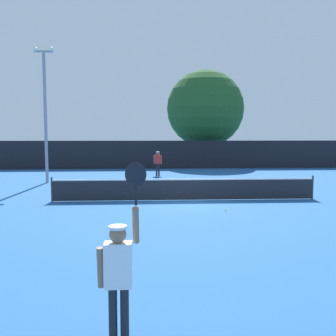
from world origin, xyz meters
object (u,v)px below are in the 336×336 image
at_px(tennis_ball, 226,210).
at_px(large_tree, 205,109).
at_px(light_pole, 45,106).
at_px(parked_car_near, 185,155).
at_px(player_receiving, 158,161).
at_px(player_serving, 119,266).
at_px(parked_car_mid, 218,154).

xyz_separation_m(tennis_ball, large_tree, (2.65, 22.06, 5.33)).
relative_size(light_pole, large_tree, 0.89).
height_order(tennis_ball, parked_car_near, parked_car_near).
bearing_deg(player_receiving, tennis_ball, 100.14).
bearing_deg(player_serving, light_pole, 107.55).
height_order(player_receiving, large_tree, large_tree).
relative_size(player_receiving, large_tree, 0.19).
relative_size(parked_car_near, parked_car_mid, 0.98).
relative_size(tennis_ball, light_pole, 0.01).
bearing_deg(parked_car_mid, player_receiving, -121.47).
relative_size(player_serving, light_pole, 0.31).
height_order(parked_car_near, parked_car_mid, same).
bearing_deg(parked_car_mid, large_tree, -122.50).
xyz_separation_m(large_tree, parked_car_mid, (2.06, 3.85, -4.59)).
distance_m(player_receiving, tennis_ball, 12.63).
bearing_deg(player_serving, tennis_ball, 69.22).
bearing_deg(parked_car_mid, parked_car_near, -176.18).
relative_size(player_receiving, light_pole, 0.21).
height_order(player_receiving, parked_car_mid, player_receiving).
bearing_deg(light_pole, player_serving, -72.45).
height_order(light_pole, large_tree, large_tree).
bearing_deg(light_pole, large_tree, 48.31).
bearing_deg(player_receiving, player_serving, 86.88).
relative_size(light_pole, parked_car_near, 1.89).
distance_m(light_pole, parked_car_mid, 22.15).
bearing_deg(player_receiving, parked_car_mid, -117.14).
xyz_separation_m(tennis_ball, parked_car_near, (1.08, 25.39, 0.74)).
relative_size(light_pole, parked_car_mid, 1.86).
xyz_separation_m(player_receiving, light_pole, (-6.80, -3.43, 3.53)).
xyz_separation_m(player_serving, tennis_ball, (3.37, 8.90, -1.08)).
distance_m(player_serving, tennis_ball, 9.58).
relative_size(player_receiving, tennis_ball, 25.11).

